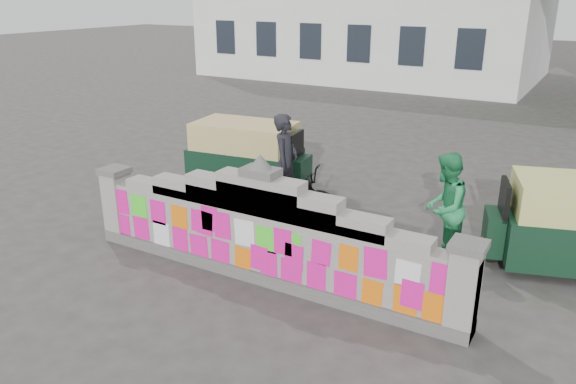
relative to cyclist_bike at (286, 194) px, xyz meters
name	(u,v)px	position (x,y,z in m)	size (l,w,h in m)	color
ground	(262,279)	(0.89, -2.23, -0.54)	(100.00, 100.00, 0.00)	#383533
parapet_wall	(261,235)	(0.89, -2.24, 0.21)	(6.48, 0.44, 2.01)	#4C4C49
cyclist_bike	(286,194)	(0.00, 0.00, 0.00)	(0.72, 2.07, 1.09)	black
cyclist_rider	(286,175)	(0.00, 0.00, 0.38)	(0.67, 0.44, 1.84)	black
pedestrian	(445,208)	(3.07, -0.15, 0.37)	(0.89, 0.69, 1.82)	#268E52
rickshaw_left	(248,155)	(-1.63, 1.13, 0.24)	(2.80, 1.54, 1.52)	black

